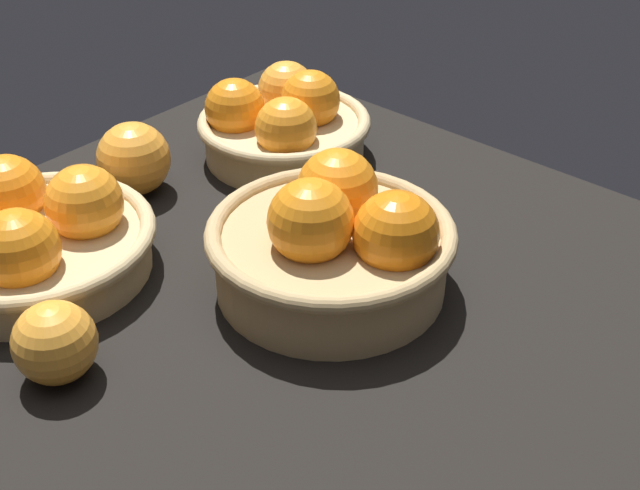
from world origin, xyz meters
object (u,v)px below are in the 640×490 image
object	(u,v)px
basket_center	(335,243)
basket_far_left	(283,123)
basket_near_left	(29,238)
loose_orange_front_gap	(55,343)
loose_orange_side_gap	(134,159)

from	to	relation	value
basket_center	basket_far_left	distance (cm)	26.65
basket_near_left	loose_orange_front_gap	distance (cm)	15.78
basket_far_left	basket_near_left	size ratio (longest dim) A/B	0.88
loose_orange_side_gap	basket_near_left	bearing A→B (deg)	-73.69
basket_near_left	loose_orange_front_gap	world-z (taller)	basket_near_left
loose_orange_side_gap	basket_far_left	bearing A→B (deg)	69.49
basket_near_left	basket_far_left	bearing A→B (deg)	87.31
basket_center	loose_orange_side_gap	world-z (taller)	basket_center
basket_center	basket_near_left	size ratio (longest dim) A/B	1.00
loose_orange_front_gap	basket_far_left	bearing A→B (deg)	107.51
basket_center	loose_orange_front_gap	world-z (taller)	basket_center
basket_near_left	loose_orange_side_gap	size ratio (longest dim) A/B	2.85
basket_far_left	loose_orange_side_gap	world-z (taller)	basket_far_left
basket_far_left	loose_orange_front_gap	distance (cm)	41.88
basket_near_left	basket_center	bearing A→B (deg)	36.77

